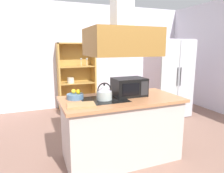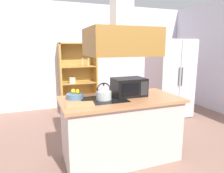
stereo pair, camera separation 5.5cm
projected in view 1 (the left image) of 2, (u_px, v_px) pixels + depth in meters
name	position (u px, v px, depth m)	size (l,w,h in m)	color
ground_plane	(132.00, 158.00, 2.98)	(7.80, 7.80, 0.00)	#856253
wall_back	(82.00, 56.00, 5.45)	(6.00, 0.12, 2.70)	silver
kitchen_island	(121.00, 128.00, 2.92)	(1.67, 0.85, 0.90)	beige
range_hood	(122.00, 34.00, 2.66)	(0.90, 0.70, 1.22)	olive
refrigerator	(168.00, 78.00, 4.73)	(0.90, 0.77, 1.77)	#C0B1C2
dish_cabinet	(76.00, 80.00, 5.29)	(0.95, 0.40, 1.70)	#B6893F
kettle	(104.00, 93.00, 2.72)	(0.21, 0.21, 0.23)	#B2BEB9
cutting_board	(81.00, 105.00, 2.46)	(0.34, 0.24, 0.02)	tan
microwave	(129.00, 87.00, 2.95)	(0.46, 0.35, 0.26)	black
fruit_bowl	(75.00, 96.00, 2.77)	(0.23, 0.23, 0.13)	#4C7299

